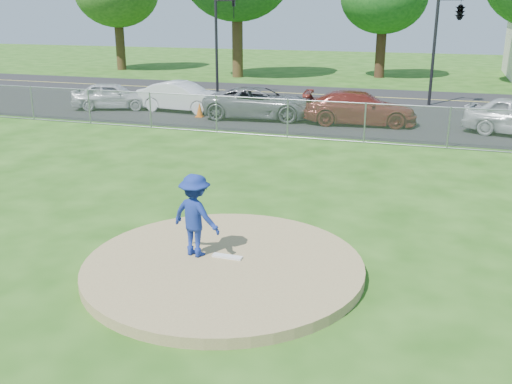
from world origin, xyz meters
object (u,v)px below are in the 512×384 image
traffic_cone (200,110)px  parked_car_silver (112,96)px  traffic_signal_center (458,14)px  traffic_signal_left (220,36)px  parked_car_white (182,97)px  parked_car_gray (260,103)px  parked_car_darkred (360,108)px  pitcher (195,215)px

traffic_cone → parked_car_silver: parked_car_silver is taller
traffic_signal_center → traffic_cone: bearing=-147.6°
traffic_signal_left → traffic_cone: size_ratio=8.44×
traffic_signal_center → parked_car_white: traffic_signal_center is taller
parked_car_gray → traffic_signal_center: bearing=-58.6°
traffic_signal_left → traffic_cone: (1.70, -7.01, -3.02)m
traffic_signal_center → parked_car_white: bearing=-154.8°
traffic_signal_left → parked_car_darkred: (9.05, -6.42, -2.64)m
pitcher → traffic_cone: 16.19m
traffic_signal_center → parked_car_darkred: 8.36m
parked_car_gray → parked_car_silver: bearing=82.6°
parked_car_silver → parked_car_white: (3.65, 0.45, 0.05)m
traffic_cone → parked_car_darkred: bearing=4.6°
pitcher → traffic_cone: pitcher is taller
traffic_signal_center → parked_car_silver: traffic_signal_center is taller
pitcher → traffic_cone: bearing=-51.4°
traffic_signal_center → parked_car_darkred: size_ratio=1.14×
pitcher → parked_car_white: bearing=-48.7°
traffic_signal_left → parked_car_white: size_ratio=1.28×
parked_car_silver → parked_car_white: bearing=-102.7°
traffic_cone → parked_car_silver: 5.12m
parked_car_white → parked_car_gray: parked_car_white is taller
traffic_cone → parked_car_white: size_ratio=0.15×
parked_car_white → parked_car_gray: bearing=-92.8°
traffic_cone → traffic_signal_center: bearing=32.4°
pitcher → parked_car_white: (-7.85, 15.99, -0.30)m
parked_car_white → parked_car_darkred: bearing=-88.6°
traffic_signal_left → parked_car_white: 6.43m
parked_car_silver → parked_car_gray: (7.84, -0.12, 0.04)m
parked_car_silver → traffic_cone: bearing=-117.6°
traffic_cone → parked_car_white: (-1.41, 1.15, 0.39)m
traffic_signal_center → parked_car_silver: 17.73m
pitcher → traffic_signal_left: bearing=-54.4°
traffic_signal_left → traffic_cone: 7.82m
pitcher → parked_car_white: 17.81m
pitcher → parked_car_gray: (-3.66, 15.41, -0.31)m
traffic_signal_center → parked_car_gray: 11.17m
parked_car_silver → traffic_signal_center: bearing=-88.4°
traffic_signal_left → parked_car_gray: 8.27m
traffic_signal_center → parked_car_gray: traffic_signal_center is taller
parked_car_gray → parked_car_white: bearing=75.7°
pitcher → parked_car_gray: size_ratio=0.32×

